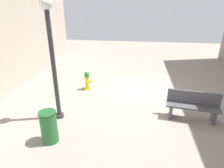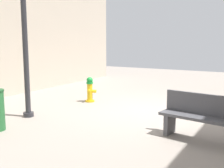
{
  "view_description": "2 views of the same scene",
  "coord_description": "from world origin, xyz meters",
  "px_view_note": "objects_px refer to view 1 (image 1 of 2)",
  "views": [
    {
      "loc": [
        0.14,
        7.71,
        3.68
      ],
      "look_at": [
        1.04,
        0.97,
        0.77
      ],
      "focal_mm": 31.28,
      "sensor_mm": 36.0,
      "label": 1
    },
    {
      "loc": [
        -2.99,
        7.52,
        2.04
      ],
      "look_at": [
        0.9,
        0.81,
        0.84
      ],
      "focal_mm": 45.0,
      "sensor_mm": 36.0,
      "label": 2
    }
  ],
  "objects_px": {
    "bench_near": "(193,105)",
    "fire_hydrant": "(87,80)",
    "street_lamp": "(51,49)",
    "trash_bin": "(49,127)"
  },
  "relations": [
    {
      "from": "street_lamp",
      "to": "trash_bin",
      "type": "relative_size",
      "value": 4.04
    },
    {
      "from": "bench_near",
      "to": "trash_bin",
      "type": "xyz_separation_m",
      "value": [
        4.22,
        1.74,
        -0.02
      ]
    },
    {
      "from": "street_lamp",
      "to": "fire_hydrant",
      "type": "bearing_deg",
      "value": -99.21
    },
    {
      "from": "trash_bin",
      "to": "fire_hydrant",
      "type": "bearing_deg",
      "value": -92.65
    },
    {
      "from": "fire_hydrant",
      "to": "bench_near",
      "type": "distance_m",
      "value": 4.46
    },
    {
      "from": "trash_bin",
      "to": "bench_near",
      "type": "bearing_deg",
      "value": -157.61
    },
    {
      "from": "bench_near",
      "to": "street_lamp",
      "type": "distance_m",
      "value": 4.85
    },
    {
      "from": "bench_near",
      "to": "fire_hydrant",
      "type": "bearing_deg",
      "value": -24.6
    },
    {
      "from": "trash_bin",
      "to": "street_lamp",
      "type": "bearing_deg",
      "value": -79.8
    },
    {
      "from": "bench_near",
      "to": "street_lamp",
      "type": "xyz_separation_m",
      "value": [
        4.44,
        0.52,
        1.87
      ]
    }
  ]
}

